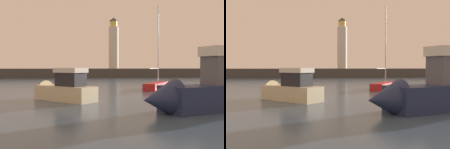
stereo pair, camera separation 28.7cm
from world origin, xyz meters
The scene contains 6 objects.
ground_plane centered at (0.00, 32.69, 0.00)m, with size 220.00×220.00×0.00m, color #384C60.
breakwater centered at (0.00, 65.38, 1.14)m, with size 85.03×5.50×2.27m, color #423F3D.
lighthouse centered at (6.19, 65.38, 8.56)m, with size 2.54×2.54×13.26m.
motorboat_1 centered at (-4.88, 19.87, 0.89)m, with size 6.08×6.08×2.87m.
motorboat_3 centered at (4.55, 13.39, 1.25)m, with size 9.46×4.87×4.27m.
sailboat_moored centered at (6.12, 28.55, 0.51)m, with size 4.65×5.95×10.22m.
Camera 2 is at (-3.23, -1.72, 2.70)m, focal length 41.55 mm.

